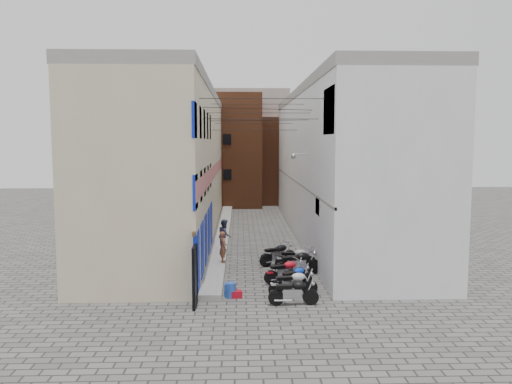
{
  "coord_description": "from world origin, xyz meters",
  "views": [
    {
      "loc": [
        -0.91,
        -17.72,
        5.84
      ],
      "look_at": [
        -0.02,
        10.11,
        3.0
      ],
      "focal_mm": 35.0,
      "sensor_mm": 36.0,
      "label": 1
    }
  ],
  "objects": [
    {
      "name": "motorcycle_e",
      "position": [
        1.6,
        3.46,
        0.62
      ],
      "size": [
        2.25,
        1.35,
        1.24
      ],
      "primitive_type": null,
      "rotation": [
        0.0,
        0.0,
        -1.23
      ],
      "color": "black",
      "rests_on": "ground"
    },
    {
      "name": "motorcycle_g",
      "position": [
        0.87,
        5.4,
        0.58
      ],
      "size": [
        2.04,
        1.59,
        1.16
      ],
      "primitive_type": null,
      "rotation": [
        0.0,
        0.0,
        -1.02
      ],
      "color": "black",
      "rests_on": "ground"
    },
    {
      "name": "motorcycle_b",
      "position": [
        1.08,
        0.56,
        0.55
      ],
      "size": [
        1.98,
        0.89,
        1.1
      ],
      "primitive_type": null,
      "rotation": [
        0.0,
        0.0,
        -1.41
      ],
      "color": "silver",
      "rests_on": "ground"
    },
    {
      "name": "water_jug_far",
      "position": [
        -1.36,
        0.59,
        0.25
      ],
      "size": [
        0.42,
        0.42,
        0.5
      ],
      "primitive_type": "cylinder",
      "rotation": [
        0.0,
        0.0,
        0.37
      ],
      "color": "#244CB5",
      "rests_on": "ground"
    },
    {
      "name": "person_a",
      "position": [
        -1.7,
        4.97,
        0.98
      ],
      "size": [
        0.45,
        0.59,
        1.46
      ],
      "primitive_type": "imported",
      "rotation": [
        0.0,
        0.0,
        1.79
      ],
      "color": "brown",
      "rests_on": "plinth"
    },
    {
      "name": "overhead_wires",
      "position": [
        0.0,
        7.64,
        7.12
      ],
      "size": [
        5.8,
        13.02,
        1.32
      ],
      "color": "black",
      "rests_on": "ground"
    },
    {
      "name": "person_b",
      "position": [
        -1.7,
        7.4,
        1.07
      ],
      "size": [
        0.63,
        0.8,
        1.63
      ],
      "primitive_type": "imported",
      "rotation": [
        0.0,
        0.0,
        1.59
      ],
      "color": "#303448",
      "rests_on": "plinth"
    },
    {
      "name": "plinth",
      "position": [
        -2.05,
        13.0,
        0.12
      ],
      "size": [
        0.9,
        26.0,
        0.25
      ],
      "primitive_type": "cube",
      "color": "gray",
      "rests_on": "ground"
    },
    {
      "name": "building_far_brick_left",
      "position": [
        -2.0,
        28.0,
        5.0
      ],
      "size": [
        6.0,
        6.0,
        10.0
      ],
      "primitive_type": "cube",
      "color": "brown",
      "rests_on": "ground"
    },
    {
      "name": "far_shopfront",
      "position": [
        0.0,
        25.2,
        1.2
      ],
      "size": [
        2.0,
        0.3,
        2.4
      ],
      "primitive_type": "cube",
      "color": "black",
      "rests_on": "ground"
    },
    {
      "name": "building_left",
      "position": [
        -4.98,
        12.95,
        4.5
      ],
      "size": [
        5.1,
        27.0,
        9.0
      ],
      "color": "#C1B092",
      "rests_on": "ground"
    },
    {
      "name": "motorcycle_a",
      "position": [
        0.99,
        -0.45,
        0.53
      ],
      "size": [
        1.83,
        0.59,
        1.06
      ],
      "primitive_type": null,
      "rotation": [
        0.0,
        0.0,
        -1.56
      ],
      "color": "black",
      "rests_on": "ground"
    },
    {
      "name": "building_far_brick_right",
      "position": [
        3.0,
        30.0,
        4.0
      ],
      "size": [
        5.0,
        6.0,
        8.0
      ],
      "primitive_type": "cube",
      "color": "brown",
      "rests_on": "ground"
    },
    {
      "name": "building_far_concrete",
      "position": [
        0.0,
        34.0,
        5.5
      ],
      "size": [
        8.0,
        5.0,
        11.0
      ],
      "primitive_type": "cube",
      "color": "gray",
      "rests_on": "ground"
    },
    {
      "name": "building_right",
      "position": [
        5.0,
        13.0,
        4.51
      ],
      "size": [
        5.94,
        26.0,
        9.0
      ],
      "color": "silver",
      "rests_on": "ground"
    },
    {
      "name": "motorcycle_d",
      "position": [
        0.95,
        2.37,
        0.54
      ],
      "size": [
        1.97,
        1.21,
        1.09
      ],
      "primitive_type": null,
      "rotation": [
        0.0,
        0.0,
        -1.22
      ],
      "color": "#B60D1B",
      "rests_on": "ground"
    },
    {
      "name": "motorcycle_f",
      "position": [
        1.63,
        4.61,
        0.55
      ],
      "size": [
        1.93,
        0.65,
        1.11
      ],
      "primitive_type": null,
      "rotation": [
        0.0,
        0.0,
        -1.55
      ],
      "color": "#9C9DA0",
      "rests_on": "ground"
    },
    {
      "name": "ground",
      "position": [
        0.0,
        0.0,
        0.0
      ],
      "size": [
        90.0,
        90.0,
        0.0
      ],
      "primitive_type": "plane",
      "color": "#504D4B",
      "rests_on": "ground"
    },
    {
      "name": "red_crate",
      "position": [
        -1.07,
        0.5,
        0.13
      ],
      "size": [
        0.46,
        0.38,
        0.26
      ],
      "primitive_type": "cube",
      "rotation": [
        0.0,
        0.0,
        0.17
      ],
      "color": "#9F0B1A",
      "rests_on": "ground"
    },
    {
      "name": "water_jug_near",
      "position": [
        -1.26,
        0.5,
        0.28
      ],
      "size": [
        0.45,
        0.45,
        0.56
      ],
      "primitive_type": "cylinder",
      "rotation": [
        0.0,
        0.0,
        -0.29
      ],
      "color": "#234CB0",
      "rests_on": "ground"
    },
    {
      "name": "motorcycle_c",
      "position": [
        1.28,
        1.55,
        0.5
      ],
      "size": [
        1.72,
        1.46,
        1.0
      ],
      "primitive_type": null,
      "rotation": [
        0.0,
        0.0,
        -0.94
      ],
      "color": "#0D38C7",
      "rests_on": "ground"
    }
  ]
}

